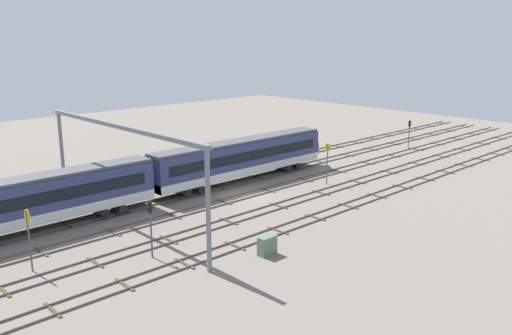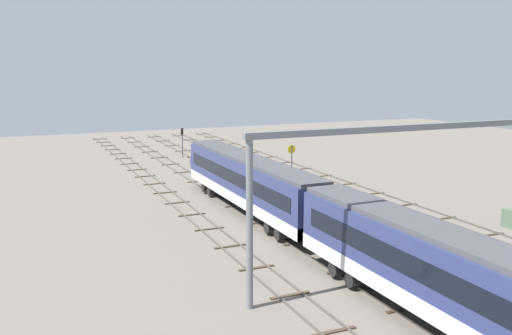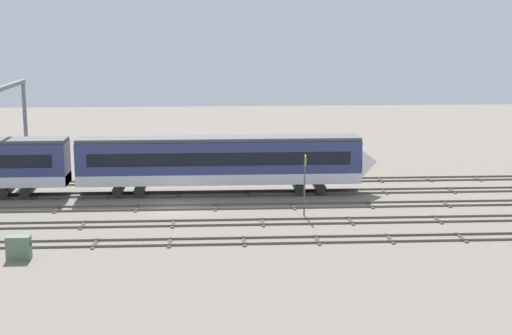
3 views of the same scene
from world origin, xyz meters
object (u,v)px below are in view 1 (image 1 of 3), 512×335
train (30,203)px  relay_cabinet (267,245)px  speed_sign_mid_trackside (327,158)px  signal_light_trackside_departure (409,130)px  signal_light_trackside_approach (151,221)px  overhead_gantry (120,148)px  speed_sign_near_foreground (28,230)px

train → relay_cabinet: train is taller
speed_sign_mid_trackside → signal_light_trackside_departure: speed_sign_mid_trackside is taller
speed_sign_mid_trackside → signal_light_trackside_departure: (25.00, 4.43, -0.31)m
signal_light_trackside_approach → signal_light_trackside_departure: bearing=9.4°
signal_light_trackside_departure → signal_light_trackside_approach: bearing=-170.6°
speed_sign_mid_trackside → signal_light_trackside_departure: size_ratio=1.14×
overhead_gantry → signal_light_trackside_departure: 49.54m
speed_sign_near_foreground → overhead_gantry: bearing=18.8°
overhead_gantry → speed_sign_near_foreground: overhead_gantry is taller
signal_light_trackside_approach → speed_sign_mid_trackside: bearing=8.8°
train → signal_light_trackside_departure: train is taller
overhead_gantry → signal_light_trackside_approach: overhead_gantry is taller
speed_sign_near_foreground → signal_light_trackside_approach: (7.62, -3.88, -0.23)m
speed_sign_mid_trackside → train: bearing=166.1°
speed_sign_mid_trackside → relay_cabinet: size_ratio=3.15×
train → signal_light_trackside_departure: 55.66m
relay_cabinet → speed_sign_mid_trackside: bearing=26.8°
train → overhead_gantry: (6.26, -4.57, 4.61)m
speed_sign_mid_trackside → relay_cabinet: bearing=-153.2°
signal_light_trackside_departure → speed_sign_near_foreground: bearing=-175.5°
speed_sign_mid_trackside → overhead_gantry: bearing=173.0°
train → overhead_gantry: bearing=-36.1°
speed_sign_mid_trackside → signal_light_trackside_approach: size_ratio=1.05×
speed_sign_near_foreground → signal_light_trackside_departure: bearing=4.5°
speed_sign_near_foreground → signal_light_trackside_departure: speed_sign_near_foreground is taller
train → signal_light_trackside_approach: (4.62, -11.59, 0.30)m
overhead_gantry → speed_sign_near_foreground: size_ratio=5.23×
relay_cabinet → signal_light_trackside_approach: bearing=140.2°
train → relay_cabinet: bearing=-56.5°
train → speed_sign_near_foreground: (-3.00, -7.72, 0.53)m
relay_cabinet → signal_light_trackside_departure: bearing=17.7°
overhead_gantry → signal_light_trackside_departure: (49.32, 1.43, -4.53)m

